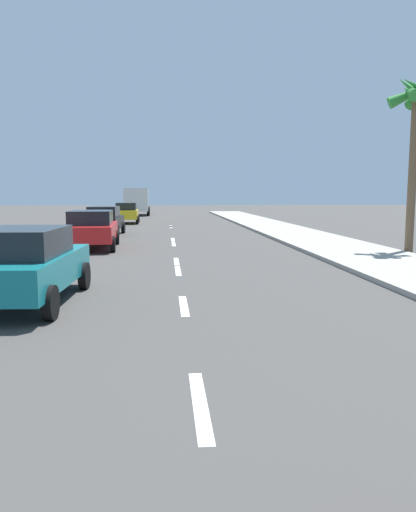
{
  "coord_description": "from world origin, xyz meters",
  "views": [
    {
      "loc": [
        -0.35,
        3.3,
        2.25
      ],
      "look_at": [
        0.43,
        12.25,
        1.1
      ],
      "focal_mm": 34.16,
      "sensor_mm": 36.0,
      "label": 1
    }
  ],
  "objects_px": {
    "parked_car_red": "(92,228)",
    "parked_car_yellow": "(127,212)",
    "palm_tree_far": "(415,111)",
    "parked_car_black": "(104,220)",
    "delivery_truck": "(137,201)",
    "parked_car_teal": "(24,263)"
  },
  "relations": [
    {
      "from": "parked_car_teal",
      "to": "palm_tree_far",
      "type": "xyz_separation_m",
      "value": [
        11.97,
        7.3,
        4.37
      ]
    },
    {
      "from": "parked_car_red",
      "to": "parked_car_yellow",
      "type": "height_order",
      "value": "same"
    },
    {
      "from": "parked_car_yellow",
      "to": "parked_car_teal",
      "type": "bearing_deg",
      "value": -91.11
    },
    {
      "from": "parked_car_yellow",
      "to": "parked_car_red",
      "type": "bearing_deg",
      "value": -91.53
    },
    {
      "from": "parked_car_black",
      "to": "palm_tree_far",
      "type": "relative_size",
      "value": 0.6
    },
    {
      "from": "delivery_truck",
      "to": "palm_tree_far",
      "type": "distance_m",
      "value": 36.24
    },
    {
      "from": "parked_car_teal",
      "to": "parked_car_red",
      "type": "relative_size",
      "value": 0.95
    },
    {
      "from": "parked_car_teal",
      "to": "parked_car_red",
      "type": "height_order",
      "value": "same"
    },
    {
      "from": "parked_car_teal",
      "to": "parked_car_yellow",
      "type": "distance_m",
      "value": 27.38
    },
    {
      "from": "parked_car_red",
      "to": "parked_car_yellow",
      "type": "xyz_separation_m",
      "value": [
        0.09,
        17.16,
        -0.01
      ]
    },
    {
      "from": "parked_car_red",
      "to": "parked_car_yellow",
      "type": "bearing_deg",
      "value": 87.12
    },
    {
      "from": "parked_car_black",
      "to": "delivery_truck",
      "type": "bearing_deg",
      "value": 91.02
    },
    {
      "from": "parked_car_yellow",
      "to": "delivery_truck",
      "type": "xyz_separation_m",
      "value": [
        -0.03,
        13.9,
        0.67
      ]
    },
    {
      "from": "parked_car_black",
      "to": "palm_tree_far",
      "type": "xyz_separation_m",
      "value": [
        12.38,
        -9.33,
        4.38
      ]
    },
    {
      "from": "delivery_truck",
      "to": "palm_tree_far",
      "type": "bearing_deg",
      "value": -71.8
    },
    {
      "from": "parked_car_yellow",
      "to": "parked_car_black",
      "type": "bearing_deg",
      "value": -93.13
    },
    {
      "from": "parked_car_black",
      "to": "parked_car_teal",
      "type": "bearing_deg",
      "value": -86.81
    },
    {
      "from": "parked_car_red",
      "to": "parked_car_yellow",
      "type": "distance_m",
      "value": 17.16
    },
    {
      "from": "parked_car_red",
      "to": "parked_car_black",
      "type": "relative_size",
      "value": 1.12
    },
    {
      "from": "parked_car_black",
      "to": "palm_tree_far",
      "type": "distance_m",
      "value": 16.11
    },
    {
      "from": "palm_tree_far",
      "to": "parked_car_yellow",
      "type": "bearing_deg",
      "value": 120.91
    },
    {
      "from": "parked_car_red",
      "to": "palm_tree_far",
      "type": "height_order",
      "value": "palm_tree_far"
    }
  ]
}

